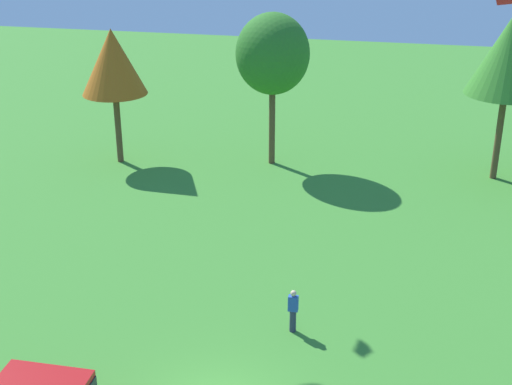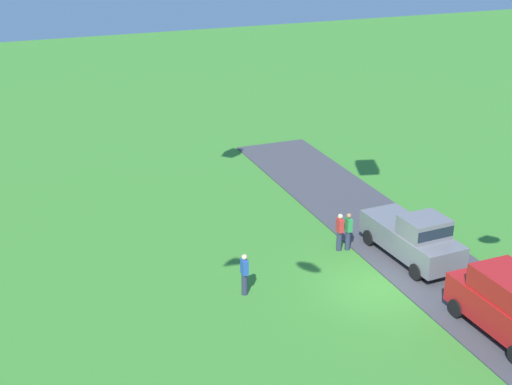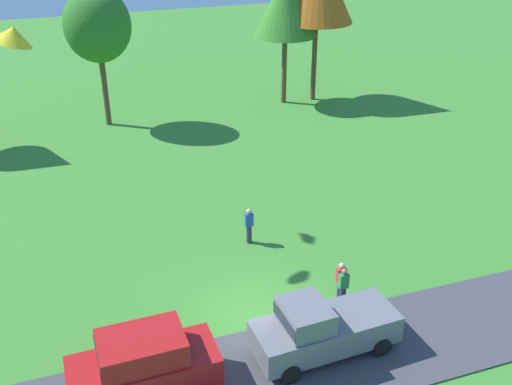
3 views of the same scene
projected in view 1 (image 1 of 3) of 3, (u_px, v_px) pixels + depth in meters
name	position (u px, v px, depth m)	size (l,w,h in m)	color
person_watching_sky	(293.00, 311.00, 25.85)	(0.36, 0.24, 1.71)	#2D334C
tree_far_left	(113.00, 62.00, 40.19)	(3.72, 3.72, 7.86)	brown
tree_lone_near	(273.00, 54.00, 39.73)	(4.17, 4.17, 8.79)	brown
tree_center_back	(510.00, 54.00, 37.34)	(4.35, 4.35, 9.19)	brown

